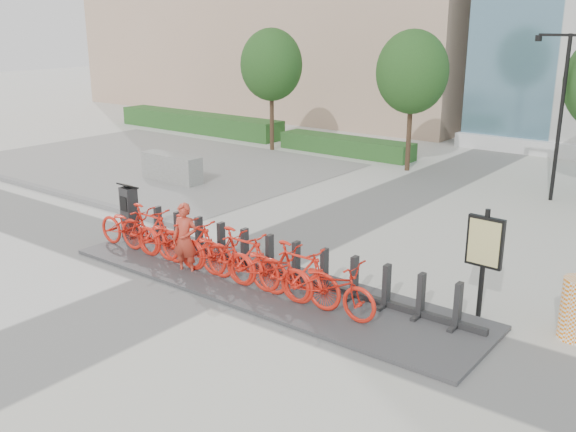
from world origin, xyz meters
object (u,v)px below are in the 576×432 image
Objects in this scene: bike_0 at (129,227)px; worker_red at (185,239)px; jersey_barrier at (172,168)px; kiosk at (129,211)px; map_sign at (485,247)px.

worker_red is (2.11, -0.17, 0.19)m from bike_0.
worker_red is 8.80m from jersey_barrier.
kiosk is 0.58× the size of jersey_barrier.
kiosk is 0.88× the size of worker_red.
jersey_barrier is at bearing 165.93° from map_sign.
jersey_barrier is (-6.69, 5.71, -0.34)m from worker_red.
kiosk reaches higher than jersey_barrier.
bike_0 is 0.92m from kiosk.
jersey_barrier is (-3.88, 4.95, -0.29)m from kiosk.
bike_0 is 1.45× the size of kiosk.
jersey_barrier is 13.18m from map_sign.
map_sign reaches higher than bike_0.
map_sign is at bearing -77.84° from bike_0.
worker_red is 0.77× the size of map_sign.
kiosk is at bearing 50.16° from bike_0.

